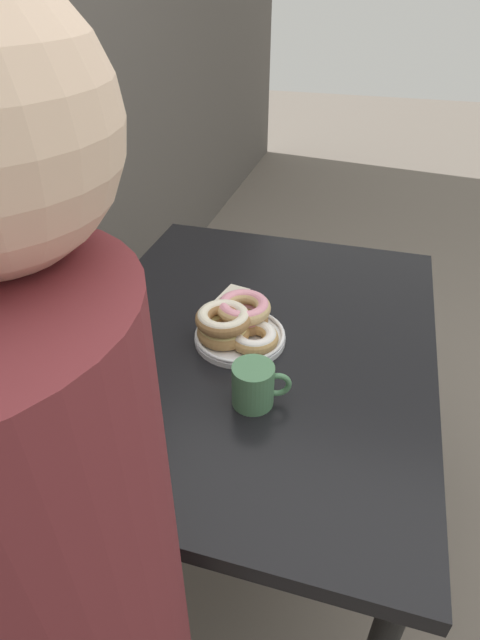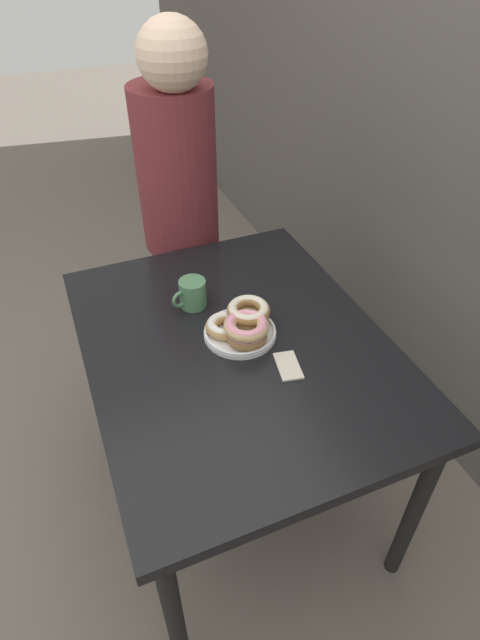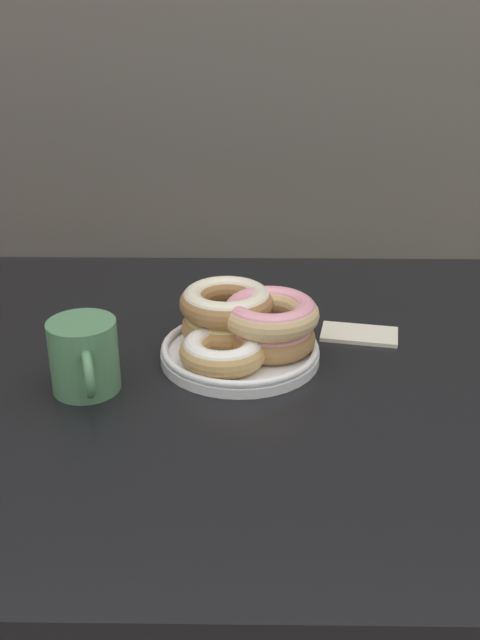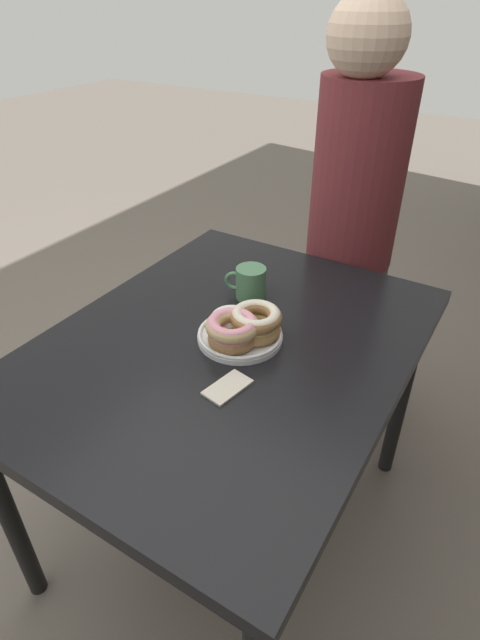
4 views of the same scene
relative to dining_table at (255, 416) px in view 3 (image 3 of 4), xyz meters
name	(u,v)px [view 3 (image 3 of 4)]	position (x,y,z in m)	size (l,w,h in m)	color
dining_table	(255,416)	(0.00, 0.00, 0.00)	(1.13, 0.88, 0.77)	black
donut_plate	(243,328)	(-0.02, 0.03, 0.12)	(0.24, 0.25, 0.09)	white
coffee_mug	(84,356)	(-0.22, -0.06, 0.13)	(0.09, 0.12, 0.09)	#4C7F56
napkin	(359,334)	(0.16, 0.10, 0.08)	(0.12, 0.08, 0.01)	beige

